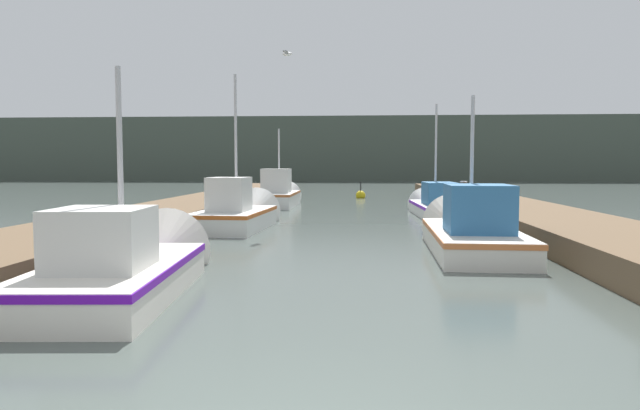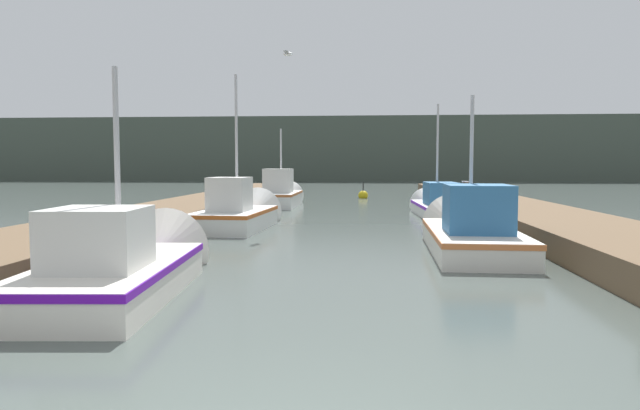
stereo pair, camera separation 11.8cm
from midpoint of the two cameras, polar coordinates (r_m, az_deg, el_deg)
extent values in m
cube|color=brown|center=(20.34, -13.60, -0.54)|extent=(2.88, 40.00, 0.55)
cube|color=brown|center=(20.05, 18.86, -0.72)|extent=(2.88, 40.00, 0.55)
cube|color=#424C42|center=(67.88, 3.62, 5.45)|extent=(120.00, 16.00, 6.91)
cube|color=silver|center=(8.57, -20.11, -7.11)|extent=(1.99, 4.02, 0.52)
cube|color=#5C10A8|center=(8.54, -20.14, -5.80)|extent=(2.03, 4.05, 0.10)
cone|color=silver|center=(10.79, -15.85, -4.73)|extent=(1.68, 0.94, 1.62)
cube|color=silver|center=(8.02, -21.41, -3.14)|extent=(1.26, 1.29, 0.80)
cylinder|color=#B2B2B7|center=(8.69, -19.73, 3.91)|extent=(0.08, 0.08, 2.76)
cube|color=silver|center=(12.57, 14.79, -3.48)|extent=(1.87, 4.61, 0.51)
cube|color=#CF703A|center=(12.54, 14.81, -2.59)|extent=(1.90, 4.64, 0.10)
cone|color=silver|center=(15.31, 13.14, -2.10)|extent=(1.68, 1.07, 1.66)
cube|color=#2D6699|center=(11.93, 15.29, -0.33)|extent=(1.30, 1.43, 0.96)
cylinder|color=#B2B2B7|center=(12.80, 14.69, 4.21)|extent=(0.08, 0.08, 2.85)
cube|color=silver|center=(16.59, -8.80, -1.46)|extent=(1.93, 3.79, 0.57)
cube|color=#BA561D|center=(16.57, -8.81, -0.68)|extent=(1.97, 3.82, 0.10)
cone|color=silver|center=(18.79, -6.85, -0.79)|extent=(1.68, 0.99, 1.64)
cube|color=silver|center=(16.09, -9.29, 1.07)|extent=(1.12, 1.18, 0.95)
cylinder|color=#B2B2B7|center=(16.79, -8.62, 6.23)|extent=(0.08, 0.08, 3.89)
cube|color=silver|center=(21.04, 11.42, -0.47)|extent=(1.58, 4.45, 0.46)
cube|color=purple|center=(21.03, 11.42, 0.00)|extent=(1.61, 4.48, 0.10)
cone|color=silver|center=(23.62, 10.37, 0.04)|extent=(1.38, 0.90, 1.35)
cube|color=#2D6699|center=(20.46, 11.70, 1.15)|extent=(1.11, 1.72, 0.78)
cylinder|color=#B2B2B7|center=(21.30, 11.35, 5.05)|extent=(0.08, 0.08, 3.59)
cube|color=silver|center=(25.38, -4.34, 0.58)|extent=(1.54, 4.19, 0.64)
cube|color=#AA592C|center=(25.36, -4.34, 1.16)|extent=(1.57, 4.22, 0.10)
cone|color=silver|center=(27.89, -3.57, 0.90)|extent=(1.45, 0.91, 1.45)
cube|color=silver|center=(24.82, -4.53, 2.44)|extent=(1.19, 1.26, 1.04)
cylinder|color=#B2B2B7|center=(25.64, -4.26, 4.47)|extent=(0.08, 0.08, 2.82)
cylinder|color=#473523|center=(21.27, 13.98, 0.58)|extent=(0.22, 0.22, 1.23)
cylinder|color=silver|center=(21.24, 14.01, 2.29)|extent=(0.26, 0.26, 0.04)
cylinder|color=#473523|center=(17.18, 16.77, -0.46)|extent=(0.31, 0.31, 1.14)
cylinder|color=silver|center=(17.14, 16.81, 1.50)|extent=(0.36, 0.36, 0.04)
sphere|color=gold|center=(31.52, 3.98, 0.96)|extent=(0.54, 0.54, 0.54)
cylinder|color=black|center=(31.49, 3.98, 1.90)|extent=(0.06, 0.06, 0.50)
ellipsoid|color=white|center=(17.05, -3.49, 14.84)|extent=(0.30, 0.18, 0.12)
cube|color=gray|center=(17.19, -3.36, 14.82)|extent=(0.16, 0.29, 0.07)
cube|color=gray|center=(16.93, -3.62, 14.99)|extent=(0.16, 0.29, 0.07)
camera|label=1|loc=(0.06, -90.23, -0.02)|focal=32.00mm
camera|label=2|loc=(0.06, 89.77, 0.02)|focal=32.00mm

